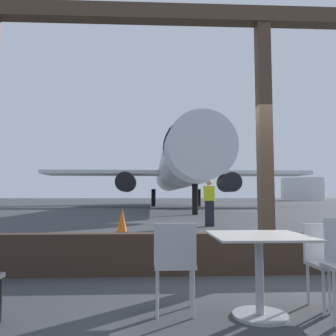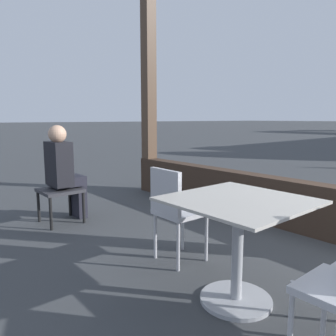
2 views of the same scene
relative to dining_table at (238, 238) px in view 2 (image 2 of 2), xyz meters
name	(u,v)px [view 2 (image 2 of 2)]	position (x,y,z in m)	size (l,w,h in m)	color
dining_table	(238,238)	(0.00, 0.00, 0.00)	(0.89, 0.89, 0.77)	#ADA89E
cafe_chair_window_right	(174,206)	(-0.80, 0.10, 0.05)	(0.41, 0.41, 0.88)	#B2B2B7
lounge_bench	(60,193)	(-2.61, -0.24, -0.10)	(0.48, 0.48, 0.44)	#2D2D33
seated_passenger	(64,170)	(-2.63, -0.17, 0.19)	(0.43, 0.45, 1.24)	black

